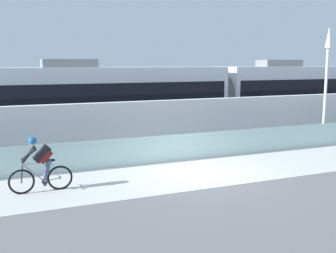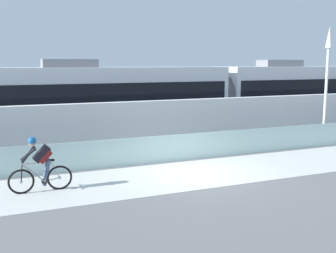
% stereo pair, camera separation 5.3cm
% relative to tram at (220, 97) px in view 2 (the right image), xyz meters
% --- Properties ---
extents(ground_plane, '(200.00, 200.00, 0.00)m').
position_rel_tram_xyz_m(ground_plane, '(-4.73, -6.85, -1.89)').
color(ground_plane, slate).
extents(bike_path_deck, '(32.00, 3.20, 0.01)m').
position_rel_tram_xyz_m(bike_path_deck, '(-4.73, -6.85, -1.89)').
color(bike_path_deck, silver).
rests_on(bike_path_deck, ground).
extents(glass_parapet, '(32.00, 0.05, 1.01)m').
position_rel_tram_xyz_m(glass_parapet, '(-4.73, -5.00, -1.39)').
color(glass_parapet, silver).
rests_on(glass_parapet, ground).
extents(concrete_barrier_wall, '(32.00, 0.36, 2.13)m').
position_rel_tram_xyz_m(concrete_barrier_wall, '(-4.73, -3.20, -0.83)').
color(concrete_barrier_wall, silver).
rests_on(concrete_barrier_wall, ground).
extents(tram_rail_near, '(32.00, 0.08, 0.01)m').
position_rel_tram_xyz_m(tram_rail_near, '(-4.73, -0.72, -1.89)').
color(tram_rail_near, '#595654').
rests_on(tram_rail_near, ground).
extents(tram_rail_far, '(32.00, 0.08, 0.01)m').
position_rel_tram_xyz_m(tram_rail_far, '(-4.73, 0.72, -1.89)').
color(tram_rail_far, '#595654').
rests_on(tram_rail_far, ground).
extents(tram, '(22.56, 2.54, 3.81)m').
position_rel_tram_xyz_m(tram, '(0.00, 0.00, 0.00)').
color(tram, silver).
rests_on(tram, ground).
extents(cyclist_on_bike, '(1.77, 0.58, 1.61)m').
position_rel_tram_xyz_m(cyclist_on_bike, '(-9.71, -6.85, -1.11)').
color(cyclist_on_bike, black).
rests_on(cyclist_on_bike, ground).
extents(lamp_post_antenna, '(0.28, 0.28, 5.20)m').
position_rel_tram_xyz_m(lamp_post_antenna, '(2.68, -4.70, 1.40)').
color(lamp_post_antenna, gray).
rests_on(lamp_post_antenna, ground).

